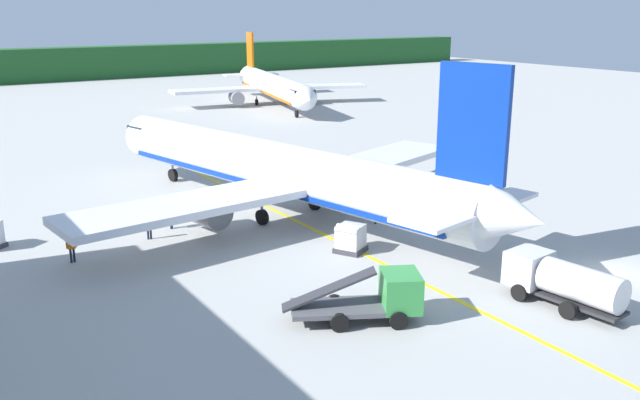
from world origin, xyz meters
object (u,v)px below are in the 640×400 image
airliner_mid_apron (272,86)px  crew_supervisor (149,224)px  airliner_foreground (280,170)px  crew_loader_right (171,215)px  cargo_container_near (350,238)px  crew_marshaller (376,209)px  service_truck_baggage (378,298)px  service_truck_fuel (562,280)px  crew_loader_left (71,246)px

airliner_mid_apron → crew_supervisor: size_ratio=21.57×
airliner_foreground → crew_loader_right: size_ratio=25.11×
cargo_container_near → crew_marshaller: (4.88, 3.76, 0.16)m
airliner_foreground → cargo_container_near: (-0.34, -9.36, -2.52)m
crew_loader_right → crew_supervisor: 2.46m
airliner_foreground → crew_supervisor: 10.36m
airliner_mid_apron → service_truck_baggage: 77.38m
airliner_foreground → service_truck_fuel: 22.22m
airliner_mid_apron → crew_loader_left: 69.26m
crew_loader_right → service_truck_baggage: bearing=-80.5°
airliner_foreground → service_truck_baggage: 18.76m
airliner_mid_apron → service_truck_baggage: bearing=-115.3°
cargo_container_near → airliner_mid_apron: bearing=65.1°
airliner_foreground → cargo_container_near: 9.70m
service_truck_baggage → crew_supervisor: service_truck_baggage is taller
airliner_foreground → airliner_mid_apron: 59.12m
airliner_mid_apron → crew_marshaller: 62.26m
service_truck_fuel → crew_supervisor: service_truck_fuel is taller
crew_marshaller → crew_supervisor: size_ratio=1.00×
cargo_container_near → crew_loader_right: size_ratio=1.41×
service_truck_baggage → crew_loader_right: (-3.21, 19.17, -0.20)m
cargo_container_near → crew_supervisor: size_ratio=1.33×
crew_loader_left → crew_loader_right: 7.95m
service_truck_fuel → service_truck_baggage: (-8.88, 3.77, -0.22)m
airliner_mid_apron → crew_loader_right: (-36.24, -50.78, -2.12)m
cargo_container_near → crew_loader_left: size_ratio=1.32×
service_truck_fuel → crew_loader_left: service_truck_fuel is taller
crew_loader_left → crew_loader_right: size_ratio=1.06×
cargo_container_near → crew_marshaller: bearing=37.6°
crew_loader_right → crew_supervisor: bearing=-146.2°
crew_marshaller → crew_supervisor: 15.60m
service_truck_baggage → airliner_foreground: bearing=75.0°
airliner_mid_apron → service_truck_baggage: size_ratio=5.65×
airliner_mid_apron → crew_supervisor: (-38.28, -52.15, -2.06)m
airliner_mid_apron → cargo_container_near: airliner_mid_apron is taller
crew_marshaller → airliner_foreground: bearing=129.1°
airliner_mid_apron → service_truck_baggage: (-33.02, -69.95, -1.91)m
service_truck_fuel → crew_loader_right: (-12.09, 22.93, -0.43)m
crew_loader_right → crew_loader_left: bearing=-157.9°
airliner_foreground → cargo_container_near: bearing=-92.1°
airliner_foreground → crew_loader_right: (-8.05, 1.18, -2.42)m
crew_marshaller → crew_loader_right: 14.30m
crew_marshaller → crew_loader_right: bearing=151.7°
service_truck_baggage → crew_marshaller: 15.54m
crew_loader_right → airliner_foreground: bearing=-8.4°
airliner_foreground → crew_supervisor: size_ratio=23.82×
crew_marshaller → crew_supervisor: bearing=159.7°
service_truck_baggage → crew_loader_right: size_ratio=4.03×
cargo_container_near → crew_loader_left: (-15.07, 7.55, 0.17)m
service_truck_fuel → crew_supervisor: size_ratio=3.65×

